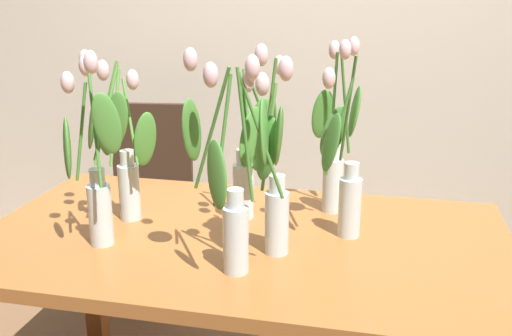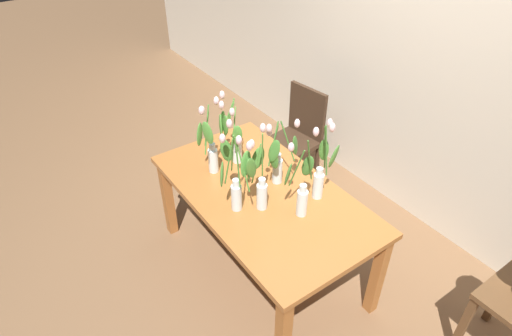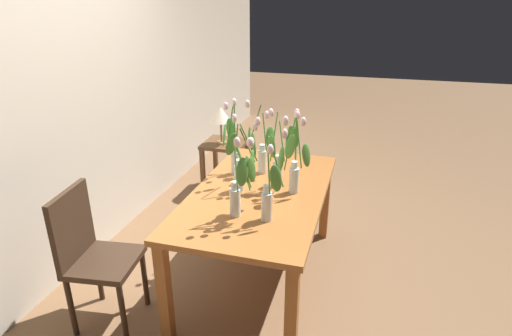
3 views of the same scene
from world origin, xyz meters
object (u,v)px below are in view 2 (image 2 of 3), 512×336
tulip_vase_0 (260,184)px  tulip_vase_2 (322,173)px  dining_table (263,202)px  tulip_vase_1 (301,190)px  tulip_vase_6 (210,150)px  tulip_vase_5 (236,178)px  dining_chair (298,133)px  tulip_vase_3 (232,137)px  tulip_vase_4 (279,161)px

tulip_vase_0 → tulip_vase_2: size_ratio=1.00×
dining_table → tulip_vase_1: size_ratio=2.78×
tulip_vase_6 → tulip_vase_2: bearing=35.5°
tulip_vase_1 → tulip_vase_6: bearing=-160.4°
dining_table → tulip_vase_5: 0.41m
tulip_vase_1 → tulip_vase_0: bearing=-136.8°
dining_table → tulip_vase_5: bearing=-79.3°
dining_chair → tulip_vase_6: bearing=-73.5°
dining_table → tulip_vase_6: 0.50m
dining_table → tulip_vase_3: size_ratio=2.93×
tulip_vase_4 → dining_chair: tulip_vase_4 is taller
tulip_vase_1 → dining_chair: 1.35m
tulip_vase_1 → tulip_vase_3: bearing=-174.8°
tulip_vase_2 → dining_chair: tulip_vase_2 is taller
dining_table → tulip_vase_5: size_ratio=2.77×
tulip_vase_4 → dining_chair: (-0.70, 0.78, -0.42)m
dining_table → tulip_vase_2: tulip_vase_2 is taller
tulip_vase_4 → dining_chair: 1.12m
tulip_vase_5 → tulip_vase_3: bearing=150.7°
tulip_vase_2 → tulip_vase_3: bearing=-157.1°
dining_table → tulip_vase_0: tulip_vase_0 is taller
tulip_vase_5 → dining_chair: (-0.74, 1.13, -0.46)m
tulip_vase_5 → dining_table: bearing=100.7°
tulip_vase_6 → dining_chair: tulip_vase_6 is taller
dining_table → tulip_vase_2: bearing=48.0°
tulip_vase_0 → tulip_vase_2: 0.41m
dining_table → tulip_vase_3: 0.50m
dining_chair → tulip_vase_5: bearing=-56.8°
tulip_vase_3 → tulip_vase_1: bearing=5.2°
dining_table → tulip_vase_1: 0.41m
tulip_vase_0 → tulip_vase_6: tulip_vase_0 is taller
tulip_vase_4 → tulip_vase_0: bearing=-64.4°
tulip_vase_2 → tulip_vase_3: 0.69m
tulip_vase_0 → dining_chair: bearing=128.7°
dining_chair → tulip_vase_2: bearing=-33.4°
dining_table → tulip_vase_6: tulip_vase_6 is taller
tulip_vase_1 → tulip_vase_4: bearing=169.5°
tulip_vase_1 → tulip_vase_3: (-0.68, -0.06, 0.05)m
tulip_vase_4 → dining_chair: size_ratio=0.57×
tulip_vase_2 → tulip_vase_4: size_ratio=1.09×
tulip_vase_1 → tulip_vase_2: (-0.05, 0.21, 0.01)m
tulip_vase_2 → tulip_vase_4: tulip_vase_2 is taller
tulip_vase_5 → dining_chair: bearing=123.2°
dining_chair → tulip_vase_0: bearing=-51.3°
tulip_vase_2 → tulip_vase_6: size_ratio=1.01×
tulip_vase_0 → tulip_vase_1: bearing=43.2°
tulip_vase_3 → tulip_vase_5: (0.43, -0.24, 0.02)m
tulip_vase_6 → tulip_vase_5: bearing=-8.3°
tulip_vase_3 → tulip_vase_0: bearing=-12.9°
tulip_vase_4 → dining_chair: bearing=131.9°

